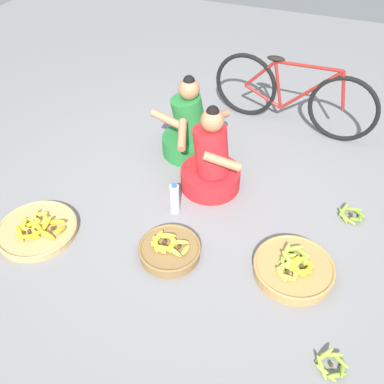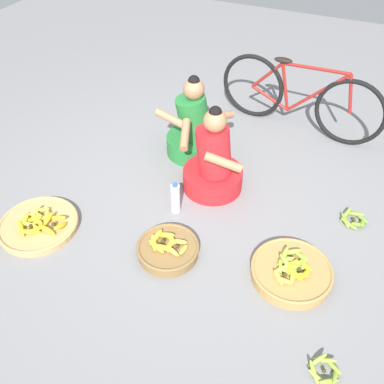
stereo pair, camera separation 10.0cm
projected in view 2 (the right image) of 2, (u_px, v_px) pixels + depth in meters
name	position (u px, v px, depth m)	size (l,w,h in m)	color
ground_plane	(202.00, 209.00, 3.54)	(10.00, 10.00, 0.00)	slate
vendor_woman_front	(213.00, 164.00, 3.58)	(0.67, 0.54, 0.81)	red
vendor_woman_behind	(194.00, 130.00, 3.97)	(0.63, 0.52, 0.80)	#237233
bicycle_leaning	(299.00, 97.00, 4.22)	(1.69, 0.27, 0.73)	black
banana_basket_near_vendor	(168.00, 249.00, 3.14)	(0.47, 0.47, 0.17)	brown
banana_basket_back_right	(39.00, 225.00, 3.35)	(0.63, 0.63, 0.14)	tan
banana_basket_front_left	(291.00, 271.00, 2.99)	(0.58, 0.58, 0.17)	#A87F47
loose_bananas_near_bicycle	(324.00, 370.00, 2.48)	(0.21, 0.21, 0.08)	#8CAD38
loose_bananas_mid_right	(354.00, 219.00, 3.41)	(0.23, 0.23, 0.10)	olive
water_bottle	(175.00, 198.00, 3.44)	(0.08, 0.08, 0.29)	silver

